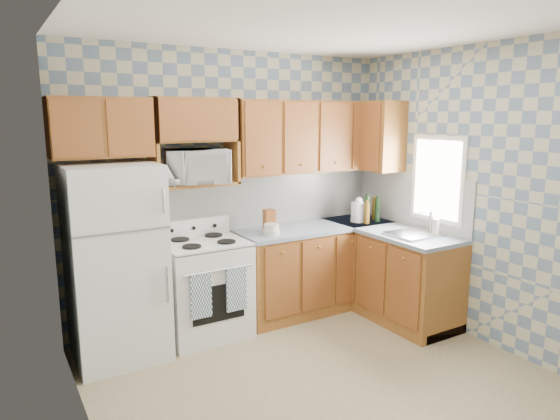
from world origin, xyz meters
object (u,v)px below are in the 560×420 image
at_px(microwave, 197,166).
at_px(refrigerator, 116,263).
at_px(electric_kettle, 359,212).
at_px(stove_body, 205,289).

bearing_deg(microwave, refrigerator, -158.73).
relative_size(microwave, electric_kettle, 2.65).
bearing_deg(stove_body, refrigerator, -178.22).
bearing_deg(microwave, electric_kettle, 7.22).
bearing_deg(electric_kettle, stove_body, 177.93).
height_order(stove_body, electric_kettle, electric_kettle).
xyz_separation_m(refrigerator, electric_kettle, (2.60, -0.04, 0.19)).
xyz_separation_m(refrigerator, microwave, (0.81, 0.12, 0.77)).
bearing_deg(refrigerator, microwave, 8.81).
relative_size(stove_body, microwave, 1.58).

